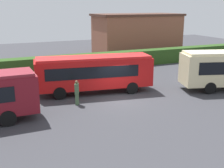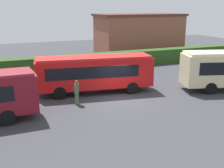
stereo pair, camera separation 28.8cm
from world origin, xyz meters
name	(u,v)px [view 2 (the right image)]	position (x,y,z in m)	size (l,w,h in m)	color
ground_plane	(120,100)	(0.00, 0.00, 0.00)	(78.57, 78.57, 0.00)	#38383D
bus_red	(94,72)	(-1.09, 2.68, 1.78)	(9.84, 3.90, 3.08)	red
person_left	(77,92)	(-3.32, 0.35, 0.98)	(0.42, 0.51, 1.84)	#4C6B47
hedge_row	(77,63)	(0.00, 11.47, 0.89)	(51.29, 1.69, 1.78)	#294A1A
depot_building	(139,35)	(11.16, 17.77, 2.98)	(12.29, 6.14, 5.94)	brown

